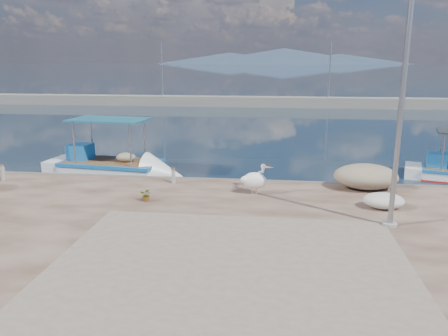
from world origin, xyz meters
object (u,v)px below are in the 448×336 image
(boat_left, at_px, (110,169))
(lamp_post, at_px, (400,120))
(bollard_near, at_px, (173,175))
(pelican, at_px, (255,180))

(boat_left, height_order, lamp_post, lamp_post)
(boat_left, bearing_deg, bollard_near, -30.79)
(pelican, relative_size, bollard_near, 1.87)
(boat_left, bearing_deg, pelican, -22.61)
(boat_left, relative_size, lamp_post, 0.98)
(pelican, bearing_deg, boat_left, 140.03)
(boat_left, distance_m, lamp_post, 14.04)
(pelican, distance_m, bollard_near, 3.63)
(boat_left, distance_m, pelican, 8.48)
(lamp_post, bearing_deg, pelican, 147.46)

